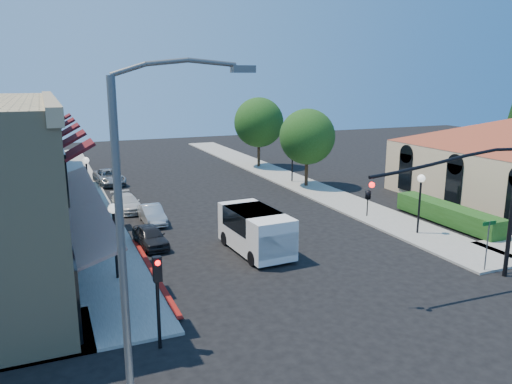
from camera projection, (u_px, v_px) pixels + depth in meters
name	position (u px, v px, depth m)	size (l,w,h in m)	color
ground	(382.00, 323.00, 18.61)	(120.00, 120.00, 0.00)	black
sidewalk_left	(80.00, 192.00, 39.47)	(3.50, 50.00, 0.12)	gray
sidewalk_right	(280.00, 175.00, 46.14)	(3.50, 50.00, 0.12)	gray
curb_red_strip	(153.00, 275.00, 23.15)	(0.25, 10.00, 0.06)	maroon
hedge	(447.00, 224.00, 31.13)	(1.40, 8.00, 1.10)	#1E4614
street_tree_a	(307.00, 137.00, 40.74)	(4.56, 4.56, 6.48)	#332214
street_tree_b	(259.00, 122.00, 49.63)	(4.94, 4.94, 7.02)	#332214
signal_mast_arm	(478.00, 194.00, 21.26)	(8.01, 0.39, 6.00)	black
secondary_signal	(158.00, 285.00, 16.30)	(0.28, 0.42, 3.32)	black
cobra_streetlight	(135.00, 232.00, 12.14)	(3.60, 0.25, 9.31)	#595B5E
street_name_sign	(488.00, 238.00, 23.05)	(0.80, 0.06, 2.50)	#595B5E
lamppost_left_near	(114.00, 222.00, 21.92)	(0.44, 0.44, 3.57)	black
lamppost_left_far	(87.00, 169.00, 34.48)	(0.44, 0.44, 3.57)	black
lamppost_right_near	(421.00, 189.00, 28.40)	(0.44, 0.44, 3.57)	black
lamppost_right_far	(292.00, 151.00, 42.75)	(0.44, 0.44, 3.57)	black
white_van	(256.00, 229.00, 25.83)	(2.46, 5.15, 2.23)	white
parked_car_a	(150.00, 236.00, 26.87)	(1.35, 3.37, 1.15)	black
parked_car_b	(152.00, 214.00, 31.18)	(1.21, 3.46, 1.14)	#AFB2B4
parked_car_c	(127.00, 203.00, 34.05)	(1.56, 3.85, 1.12)	silver
parked_car_d	(109.00, 177.00, 42.55)	(2.09, 4.54, 1.26)	gray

